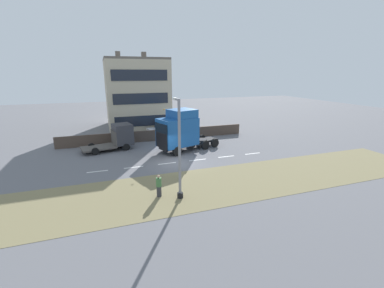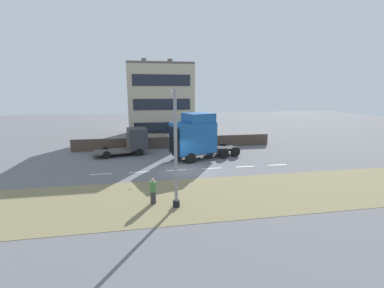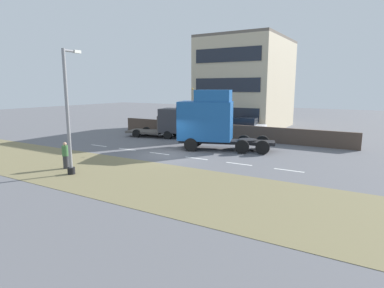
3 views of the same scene
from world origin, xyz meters
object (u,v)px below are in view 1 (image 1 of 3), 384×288
at_px(lamp_post, 179,156).
at_px(flatbed_truck, 119,136).
at_px(pedestrian, 159,186).
at_px(parked_car, 164,130).
at_px(lorry_cab, 180,131).

bearing_deg(lamp_post, flatbed_truck, 12.63).
xyz_separation_m(lamp_post, pedestrian, (0.66, 1.35, -2.32)).
distance_m(parked_car, pedestrian, 17.88).
relative_size(parked_car, lamp_post, 0.66).
relative_size(lorry_cab, lamp_post, 1.11).
bearing_deg(flatbed_truck, lorry_cab, 51.20).
xyz_separation_m(parked_car, pedestrian, (-17.31, 4.49, -0.15)).
xyz_separation_m(flatbed_truck, parked_car, (4.03, -6.26, -0.56)).
relative_size(lamp_post, pedestrian, 4.24).
xyz_separation_m(lorry_cab, flatbed_truck, (3.27, 6.32, -0.86)).
xyz_separation_m(lorry_cab, lamp_post, (-10.66, 3.20, 0.75)).
height_order(flatbed_truck, pedestrian, flatbed_truck).
bearing_deg(lamp_post, parked_car, -9.90).
relative_size(lorry_cab, flatbed_truck, 1.30).
xyz_separation_m(flatbed_truck, pedestrian, (-13.28, -1.77, -0.70)).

